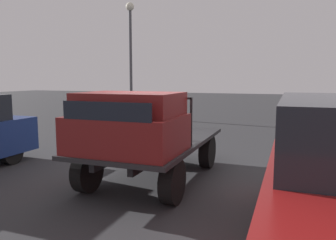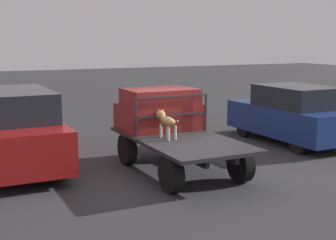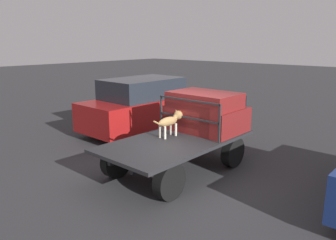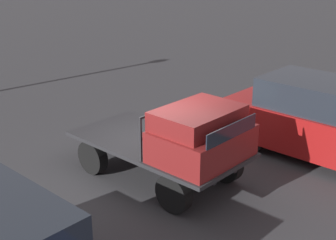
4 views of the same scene
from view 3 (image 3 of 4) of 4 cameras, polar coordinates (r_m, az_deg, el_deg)
The scene contains 6 objects.
ground_plane at distance 8.33m, azimuth 1.55°, elevation -8.91°, with size 80.00×80.00×0.00m, color #2D2D30.
flatbed_truck at distance 8.11m, azimuth 1.57°, elevation -4.91°, with size 3.97×2.02×0.84m.
truck_cab at distance 8.83m, azimuth 6.61°, elevation 1.38°, with size 1.44×1.90×1.04m.
truck_headboard at distance 8.21m, azimuth 3.55°, elevation 1.42°, with size 0.04×1.90×0.93m.
dog at distance 8.23m, azimuth 0.53°, elevation -0.07°, with size 1.06×0.23×0.64m.
parked_pickup_far at distance 11.95m, azimuth -3.76°, elevation 2.69°, with size 5.07×1.95×1.91m.
Camera 3 is at (-5.85, -5.00, 3.17)m, focal length 35.00 mm.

